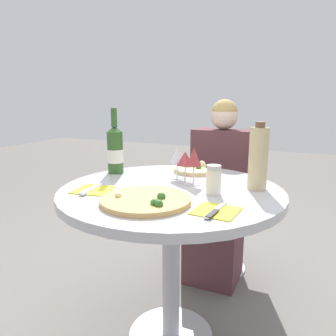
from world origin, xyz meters
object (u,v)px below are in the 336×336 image
Objects in this scene: dining_table at (171,215)px; tall_carafe at (258,158)px; chair_behind_diner at (224,205)px; pizza_large at (146,200)px; wine_bottle at (115,150)px; seated_diner at (218,201)px.

tall_carafe is (0.35, 0.14, 0.26)m from dining_table.
chair_behind_diner is at bearing 87.47° from dining_table.
dining_table is at bearing -158.41° from tall_carafe.
wine_bottle is at bearing 135.03° from pizza_large.
tall_carafe reaches higher than dining_table.
chair_behind_diner is at bearing -90.00° from seated_diner.
seated_diner reaches higher than dining_table.
pizza_large is at bearing -134.18° from tall_carafe.
wine_bottle is at bearing 51.53° from seated_diner.
chair_behind_diner is at bearing 87.68° from pizza_large.
tall_carafe is at bearing 45.82° from pizza_large.
tall_carafe is (0.31, -0.54, 0.40)m from seated_diner.
pizza_large reaches higher than dining_table.
seated_diner is at bearing 51.53° from wine_bottle.
dining_table is 2.84× the size of pizza_large.
dining_table is 0.85m from chair_behind_diner.
chair_behind_diner is 0.88m from tall_carafe.
dining_table is at bearing 88.45° from pizza_large.
wine_bottle is at bearing 178.90° from tall_carafe.
wine_bottle reaches higher than dining_table.
dining_table is at bearing -21.52° from wine_bottle.
wine_bottle is (-0.38, 0.38, 0.11)m from pizza_large.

